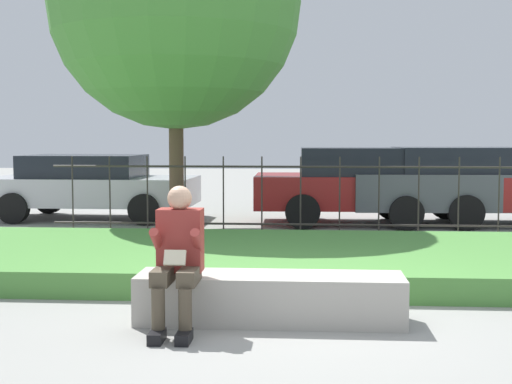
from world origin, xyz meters
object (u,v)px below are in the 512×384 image
object	(u,v)px
stone_bench	(270,301)
car_parked_left	(91,185)
car_parked_right	(474,184)
car_parked_center	(376,184)
tree_behind_fence	(175,4)
person_seated_reader	(178,253)

from	to	relation	value
stone_bench	car_parked_left	distance (m)	8.66
car_parked_right	car_parked_center	bearing A→B (deg)	177.59
stone_bench	car_parked_right	world-z (taller)	car_parked_right
stone_bench	tree_behind_fence	xyz separation A→B (m)	(-1.96, 6.09, 3.73)
stone_bench	person_seated_reader	xyz separation A→B (m)	(-0.76, -0.32, 0.47)
car_parked_right	tree_behind_fence	distance (m)	6.35
car_parked_center	car_parked_right	bearing A→B (deg)	-0.80
car_parked_center	car_parked_left	bearing A→B (deg)	174.81
car_parked_left	tree_behind_fence	world-z (taller)	tree_behind_fence
car_parked_left	tree_behind_fence	size ratio (longest dim) A/B	0.67
tree_behind_fence	car_parked_right	bearing A→B (deg)	12.48
person_seated_reader	car_parked_center	bearing A→B (deg)	72.70
person_seated_reader	car_parked_right	distance (m)	8.68
stone_bench	car_parked_left	bearing A→B (deg)	117.48
car_parked_left	car_parked_center	bearing A→B (deg)	-3.25
car_parked_center	tree_behind_fence	size ratio (longest dim) A/B	0.76
person_seated_reader	car_parked_center	distance (m)	7.95
person_seated_reader	stone_bench	bearing A→B (deg)	22.82
stone_bench	car_parked_center	bearing A→B (deg)	77.56
stone_bench	person_seated_reader	distance (m)	0.95
car_parked_right	tree_behind_fence	world-z (taller)	tree_behind_fence
car_parked_left	car_parked_center	world-z (taller)	car_parked_center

